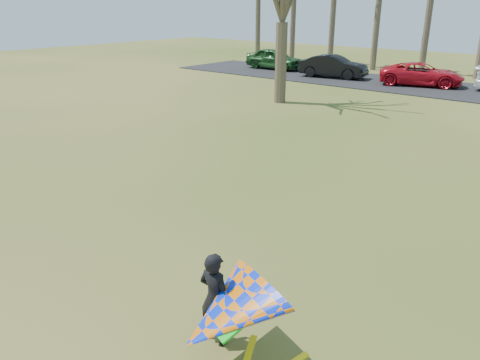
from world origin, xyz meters
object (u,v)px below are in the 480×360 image
Objects in this scene: car_0 at (274,59)px; car_1 at (333,66)px; kite_flyer at (225,313)px; car_2 at (421,74)px.

car_0 is 6.15m from car_1.
kite_flyer is (13.11, -26.58, -0.01)m from car_1.
car_1 is at bearing 78.52° from car_2.
car_1 is at bearing -100.95° from car_0.
car_0 reaches higher than car_1.
kite_flyer reaches higher than car_1.
car_0 is 0.93× the size of car_2.
car_1 is 29.63m from kite_flyer.
car_0 is 12.25m from car_2.
kite_flyer is (19.16, -27.68, -0.05)m from car_0.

